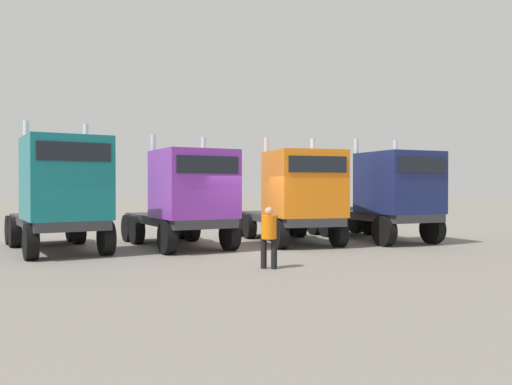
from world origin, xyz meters
name	(u,v)px	position (x,y,z in m)	size (l,w,h in m)	color
ground	(245,252)	(0.00, 0.00, 0.00)	(200.00, 200.00, 0.00)	slate
semi_truck_teal	(62,193)	(-5.81, 0.96, 1.95)	(4.20, 6.63, 4.30)	#333338
semi_truck_purple	(187,197)	(-1.76, 1.28, 1.79)	(3.91, 6.23, 3.97)	#333338
semi_truck_orange	(297,196)	(2.39, 1.69, 1.82)	(2.84, 6.32, 4.03)	#333338
semi_truck_navy	(388,195)	(6.11, 1.78, 1.83)	(3.51, 6.66, 4.05)	#333338
visitor_in_hivis	(269,233)	(-0.17, -3.68, 0.93)	(0.54, 0.54, 1.61)	black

